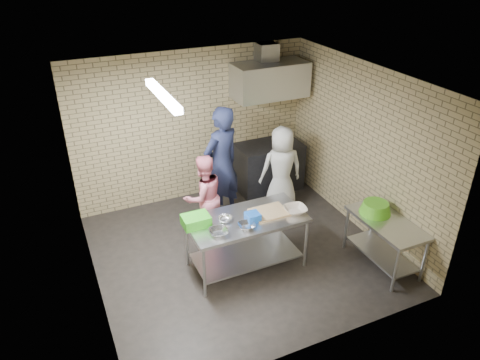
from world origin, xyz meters
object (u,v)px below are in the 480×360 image
object	(u,v)px
prep_table	(246,242)
stove	(268,166)
green_basin	(375,208)
side_counter	(383,243)
woman_pink	(204,197)
green_crate	(196,221)
bottle_green	(287,79)
blue_tub	(253,217)
bottle_red	(267,81)
woman_white	(281,169)
man_navy	(221,165)

from	to	relation	value
prep_table	stove	size ratio (longest dim) A/B	1.38
green_basin	side_counter	bearing A→B (deg)	-85.43
side_counter	green_basin	xyz separation A→B (m)	(-0.02, 0.25, 0.46)
prep_table	green_basin	size ratio (longest dim) A/B	3.61
woman_pink	green_crate	bearing A→B (deg)	53.72
green_basin	bottle_green	size ratio (longest dim) A/B	3.07
blue_tub	prep_table	bearing A→B (deg)	116.57
green_basin	stove	bearing A→B (deg)	99.76
bottle_green	woman_pink	distance (m)	2.76
prep_table	green_crate	world-z (taller)	green_crate
side_counter	bottle_red	size ratio (longest dim) A/B	6.67
stove	green_crate	xyz separation A→B (m)	(-2.09, -1.84, 0.45)
side_counter	stove	size ratio (longest dim) A/B	1.00
stove	bottle_red	world-z (taller)	bottle_red
green_basin	woman_white	world-z (taller)	woman_white
green_crate	bottle_red	size ratio (longest dim) A/B	2.05
green_crate	green_basin	world-z (taller)	green_crate
stove	side_counter	bearing A→B (deg)	-80.71
prep_table	woman_pink	distance (m)	1.08
green_crate	bottle_green	world-z (taller)	bottle_green
woman_pink	bottle_red	bearing A→B (deg)	-155.04
stove	woman_white	distance (m)	0.80
blue_tub	man_navy	distance (m)	1.48
side_counter	bottle_green	xyz separation A→B (m)	(0.00, 2.99, 1.64)
stove	blue_tub	distance (m)	2.50
green_crate	bottle_red	world-z (taller)	bottle_red
side_counter	stove	world-z (taller)	stove
green_crate	bottle_red	xyz separation A→B (m)	(2.14, 2.08, 1.13)
prep_table	stove	world-z (taller)	stove
green_crate	bottle_green	xyz separation A→B (m)	(2.54, 2.08, 1.11)
bottle_red	man_navy	distance (m)	1.82
side_counter	woman_pink	size ratio (longest dim) A/B	0.86
stove	green_crate	size ratio (longest dim) A/B	3.25
blue_tub	woman_pink	xyz separation A→B (m)	(-0.32, 1.10, -0.19)
prep_table	green_basin	distance (m)	1.94
prep_table	woman_pink	bearing A→B (deg)	105.03
side_counter	green_crate	size ratio (longest dim) A/B	3.25
bottle_green	man_navy	xyz separation A→B (m)	(-1.65, -0.84, -1.02)
side_counter	bottle_red	bearing A→B (deg)	97.62
bottle_red	bottle_green	size ratio (longest dim) A/B	1.20
woman_pink	stove	bearing A→B (deg)	-160.05
bottle_red	woman_pink	size ratio (longest dim) A/B	0.13
prep_table	woman_pink	xyz separation A→B (m)	(-0.27, 1.00, 0.29)
stove	green_basin	distance (m)	2.57
bottle_red	woman_pink	bearing A→B (deg)	-144.81
green_basin	bottle_red	world-z (taller)	bottle_red
man_navy	stove	bearing A→B (deg)	-175.22
blue_tub	green_basin	world-z (taller)	blue_tub
stove	blue_tub	xyz separation A→B (m)	(-1.34, -2.06, 0.44)
prep_table	bottle_green	xyz separation A→B (m)	(1.84, 2.20, 1.60)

